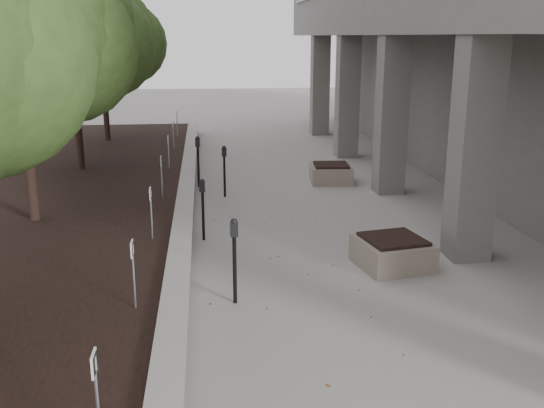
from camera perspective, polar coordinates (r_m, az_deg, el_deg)
retaining_wall at (r=13.93m, az=-7.96°, el=-0.45°), size 0.39×26.00×0.50m
planting_bed at (r=14.54m, az=-22.58°, el=-1.03°), size 7.00×26.00×0.40m
crabapple_tree_3 at (r=12.92m, az=-22.09°, el=10.33°), size 4.60×4.00×5.44m
crabapple_tree_4 at (r=17.78m, az=-17.80°, el=11.74°), size 4.60×4.00×5.44m
crabapple_tree_5 at (r=22.70m, az=-15.34°, el=12.52°), size 4.60×4.00×5.44m
parking_sign_2 at (r=5.89m, az=-15.78°, el=-17.09°), size 0.04×0.22×0.96m
parking_sign_3 at (r=8.56m, az=-12.61°, el=-6.38°), size 0.04×0.22×0.96m
parking_sign_4 at (r=11.39m, az=-11.04°, el=-0.85°), size 0.04×0.22×0.96m
parking_sign_5 at (r=14.29m, az=-10.11°, el=2.45°), size 0.04×0.22×0.96m
parking_sign_6 at (r=17.23m, az=-9.49°, el=4.64°), size 0.04×0.22×0.96m
parking_sign_7 at (r=20.18m, az=-9.05°, el=6.18°), size 0.04×0.22×0.96m
parking_sign_8 at (r=23.15m, az=-8.72°, el=7.34°), size 0.04×0.22×0.96m
parking_meter_2 at (r=9.43m, az=-3.46°, el=-5.27°), size 0.14×0.11×1.36m
parking_meter_3 at (r=12.41m, az=-6.37°, el=-0.52°), size 0.14×0.11×1.26m
parking_meter_4 at (r=15.75m, az=-4.40°, el=3.02°), size 0.15×0.12×1.32m
parking_meter_5 at (r=16.86m, az=-6.81°, el=3.89°), size 0.15×0.11×1.40m
planter_front at (r=11.22m, az=11.03°, el=-4.35°), size 1.38×1.38×0.55m
planter_back at (r=17.46m, az=5.44°, el=2.85°), size 1.21×1.21×0.52m
berry_scatter at (r=10.29m, az=1.22°, el=-7.45°), size 3.30×14.10×0.02m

